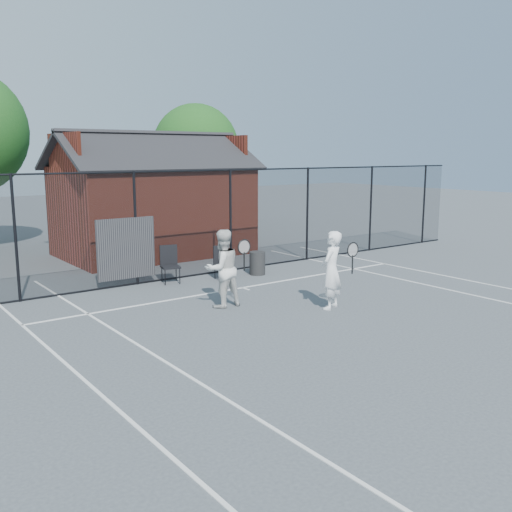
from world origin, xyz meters
TOP-DOWN VIEW (x-y plane):
  - ground at (0.00, 0.00)m, footprint 80.00×80.00m
  - court_lines at (0.00, -1.32)m, footprint 11.02×18.00m
  - fence at (-0.30, 5.00)m, footprint 22.04×3.00m
  - clubhouse at (0.50, 9.00)m, footprint 6.50×4.36m
  - tree_right at (5.50, 14.50)m, footprint 3.97×3.97m
  - player_front at (0.46, 0.19)m, footprint 0.84×0.69m
  - player_back at (-1.40, 1.78)m, footprint 0.96×0.71m
  - chair_left at (-1.22, 4.60)m, footprint 0.58×0.60m
  - chair_right at (0.14, 4.10)m, footprint 0.52×0.53m
  - waste_bin at (1.31, 4.10)m, footprint 0.50×0.50m

SIDE VIEW (x-z plane):
  - ground at x=0.00m, z-range 0.00..0.00m
  - court_lines at x=0.00m, z-range 0.00..0.01m
  - waste_bin at x=1.31m, z-range 0.00..0.66m
  - chair_right at x=0.14m, z-range 0.00..0.91m
  - chair_left at x=-1.22m, z-range 0.00..0.99m
  - player_front at x=0.46m, z-range 0.00..1.76m
  - player_back at x=-1.40m, z-range 0.00..1.77m
  - fence at x=-0.30m, z-range -0.05..2.95m
  - clubhouse at x=0.50m, z-range -0.49..3.70m
  - tree_right at x=5.50m, z-range 0.86..6.56m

